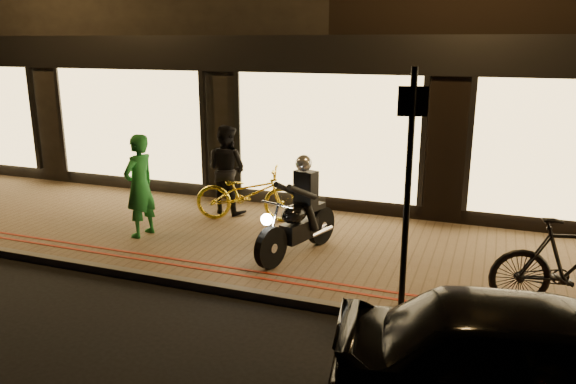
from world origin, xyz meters
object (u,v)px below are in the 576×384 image
(person_green, at_px, (140,186))
(parked_car, at_px, (546,366))
(motorcycle, at_px, (299,217))
(sign_post, at_px, (408,178))
(bicycle_gold, at_px, (247,194))

(person_green, relative_size, parked_car, 0.47)
(motorcycle, distance_m, parked_car, 4.51)
(motorcycle, height_order, sign_post, sign_post)
(parked_car, bearing_deg, bicycle_gold, 38.64)
(person_green, bearing_deg, motorcycle, 100.76)
(sign_post, relative_size, parked_car, 0.79)
(motorcycle, relative_size, person_green, 1.06)
(person_green, bearing_deg, bicycle_gold, 144.95)
(bicycle_gold, relative_size, person_green, 1.10)
(motorcycle, xyz_separation_m, parked_car, (3.37, -3.00, -0.09))
(sign_post, distance_m, bicycle_gold, 4.32)
(motorcycle, bearing_deg, person_green, -160.46)
(person_green, bearing_deg, sign_post, 85.42)
(bicycle_gold, xyz_separation_m, parked_car, (4.85, -4.32, 0.01))
(motorcycle, height_order, parked_car, motorcycle)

